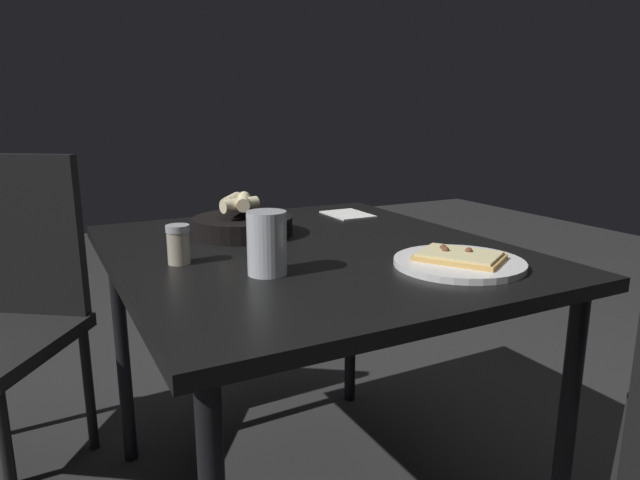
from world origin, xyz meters
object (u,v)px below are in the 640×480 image
dining_table (310,273)px  beer_glass (267,247)px  bread_basket (243,223)px  pepper_shaker (178,246)px  pizza_plate (459,261)px

dining_table → beer_glass: size_ratio=8.05×
bread_basket → pepper_shaker: bearing=-47.3°
dining_table → pizza_plate: bearing=35.0°
beer_glass → pepper_shaker: 0.22m
dining_table → beer_glass: 0.27m
pizza_plate → bread_basket: (-0.50, -0.30, 0.02)m
pepper_shaker → bread_basket: bearing=132.7°
pepper_shaker → pizza_plate: bearing=60.3°
dining_table → bread_basket: bearing=-154.7°
beer_glass → bread_basket: bearing=167.6°
dining_table → pizza_plate: 0.37m
pizza_plate → pepper_shaker: bearing=-119.7°
beer_glass → pepper_shaker: bearing=-139.7°
pepper_shaker → dining_table: bearing=89.7°
dining_table → pizza_plate: (0.30, 0.21, 0.08)m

